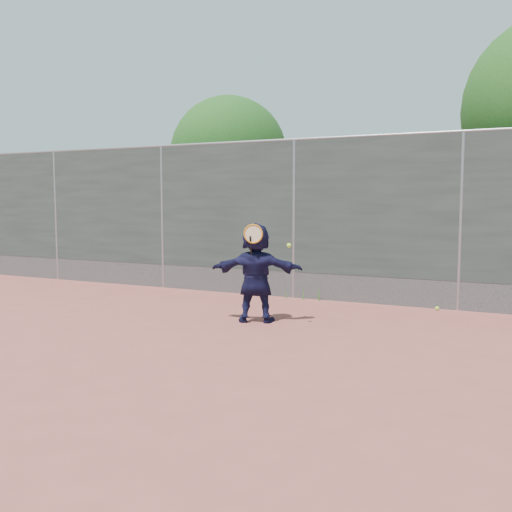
% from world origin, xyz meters
% --- Properties ---
extents(ground, '(80.00, 80.00, 0.00)m').
position_xyz_m(ground, '(0.00, 0.00, 0.00)').
color(ground, '#9E4C42').
rests_on(ground, ground).
extents(player, '(1.48, 0.88, 1.52)m').
position_xyz_m(player, '(0.29, 1.21, 0.76)').
color(player, '#131334').
rests_on(player, ground).
extents(ball_ground, '(0.07, 0.07, 0.07)m').
position_xyz_m(ball_ground, '(2.68, 3.35, 0.03)').
color(ball_ground, '#B4F035').
rests_on(ball_ground, ground).
extents(fence, '(20.00, 0.06, 3.03)m').
position_xyz_m(fence, '(-0.00, 3.50, 1.58)').
color(fence, '#38423D').
rests_on(fence, ground).
extents(swing_action, '(0.72, 0.15, 0.51)m').
position_xyz_m(swing_action, '(0.39, 1.02, 1.33)').
color(swing_action, '#C97212').
rests_on(swing_action, ground).
extents(tree_left, '(3.15, 3.00, 4.53)m').
position_xyz_m(tree_left, '(-2.85, 6.55, 2.94)').
color(tree_left, '#382314').
rests_on(tree_left, ground).
extents(weed_clump, '(0.68, 0.07, 0.30)m').
position_xyz_m(weed_clump, '(0.29, 3.38, 0.13)').
color(weed_clump, '#387226').
rests_on(weed_clump, ground).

